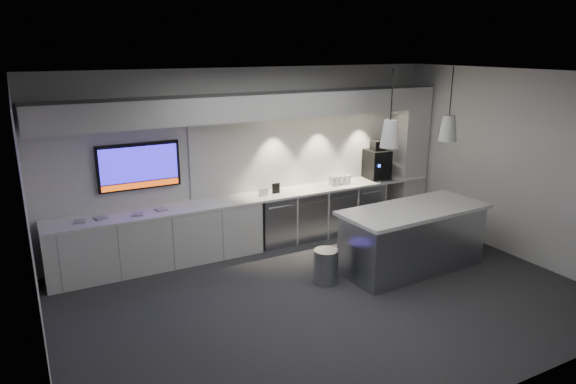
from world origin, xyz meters
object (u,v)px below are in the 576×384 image
coffee_machine (377,163)px  wall_tv (139,166)px  bin (326,266)px  island (412,238)px

coffee_machine → wall_tv: bearing=-178.2°
wall_tv → bin: bearing=-43.6°
island → coffee_machine: size_ratio=3.26×
wall_tv → bin: size_ratio=2.49×
island → bin: 1.47m
coffee_machine → island: bearing=-107.0°
wall_tv → island: 4.33m
bin → coffee_machine: (2.24, 1.78, 0.95)m
island → coffee_machine: (0.80, 1.98, 0.70)m
wall_tv → coffee_machine: wall_tv is taller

